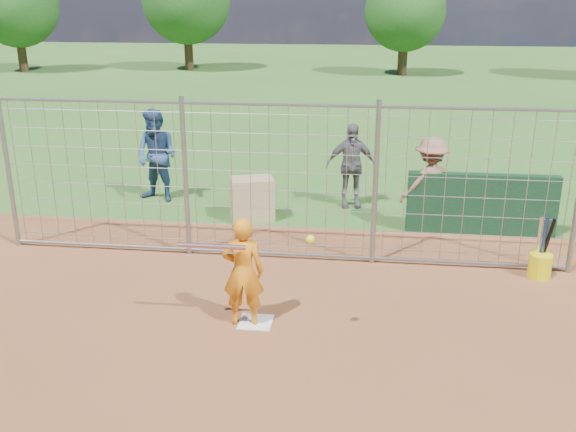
# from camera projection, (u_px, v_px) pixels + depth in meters

# --- Properties ---
(ground) EXTENTS (100.00, 100.00, 0.00)m
(ground) POSITION_uv_depth(u_px,v_px,m) (258.00, 316.00, 8.57)
(ground) COLOR #2D591E
(ground) RESTS_ON ground
(home_plate) EXTENTS (0.43, 0.43, 0.02)m
(home_plate) POSITION_uv_depth(u_px,v_px,m) (256.00, 322.00, 8.37)
(home_plate) COLOR silver
(home_plate) RESTS_ON ground
(dugout_wall) EXTENTS (2.60, 0.20, 1.10)m
(dugout_wall) POSITION_uv_depth(u_px,v_px,m) (481.00, 204.00, 11.36)
(dugout_wall) COLOR #11381E
(dugout_wall) RESTS_ON ground
(batter) EXTENTS (0.56, 0.39, 1.46)m
(batter) POSITION_uv_depth(u_px,v_px,m) (243.00, 272.00, 8.13)
(batter) COLOR orange
(batter) RESTS_ON ground
(bystander_a) EXTENTS (1.09, 0.96, 1.90)m
(bystander_a) POSITION_uv_depth(u_px,v_px,m) (157.00, 156.00, 13.10)
(bystander_a) COLOR navy
(bystander_a) RESTS_ON ground
(bystander_b) EXTENTS (1.06, 0.60, 1.70)m
(bystander_b) POSITION_uv_depth(u_px,v_px,m) (351.00, 165.00, 12.75)
(bystander_b) COLOR #56565B
(bystander_b) RESTS_ON ground
(bystander_c) EXTENTS (1.26, 1.01, 1.70)m
(bystander_c) POSITION_uv_depth(u_px,v_px,m) (430.00, 184.00, 11.48)
(bystander_c) COLOR brown
(bystander_c) RESTS_ON ground
(equipment_bin) EXTENTS (0.93, 0.76, 0.80)m
(equipment_bin) POSITION_uv_depth(u_px,v_px,m) (252.00, 199.00, 12.17)
(equipment_bin) COLOR tan
(equipment_bin) RESTS_ON ground
(equipment_in_play) EXTENTS (1.72, 0.28, 0.31)m
(equipment_in_play) POSITION_uv_depth(u_px,v_px,m) (234.00, 245.00, 7.77)
(equipment_in_play) COLOR silver
(equipment_in_play) RESTS_ON ground
(bucket_with_bats) EXTENTS (0.34, 0.37, 0.98)m
(bucket_with_bats) POSITION_uv_depth(u_px,v_px,m) (540.00, 262.00, 9.65)
(bucket_with_bats) COLOR yellow
(bucket_with_bats) RESTS_ON ground
(backstop_fence) EXTENTS (9.08, 0.08, 2.60)m
(backstop_fence) POSITION_uv_depth(u_px,v_px,m) (279.00, 184.00, 10.03)
(backstop_fence) COLOR gray
(backstop_fence) RESTS_ON ground
(tree_line) EXTENTS (44.66, 6.72, 6.48)m
(tree_line) POSITION_uv_depth(u_px,v_px,m) (408.00, 2.00, 33.36)
(tree_line) COLOR #3F2B19
(tree_line) RESTS_ON ground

